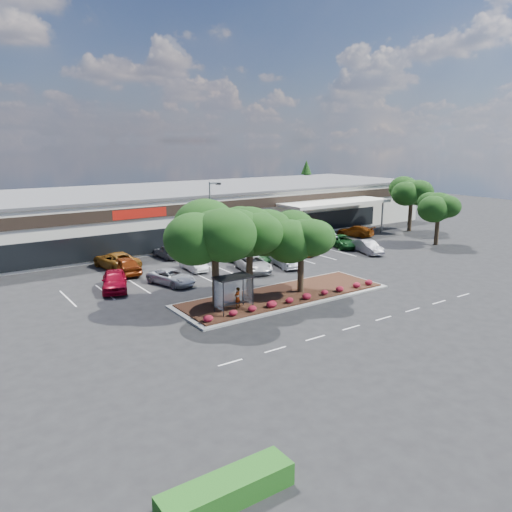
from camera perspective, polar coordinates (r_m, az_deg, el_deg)
ground at (r=38.91m, az=9.13°, el=-5.61°), size 160.00×160.00×0.00m
retail_store at (r=66.29m, az=-11.39°, el=4.82°), size 80.40×25.20×6.25m
landscape_island at (r=40.49m, az=3.17°, el=-4.52°), size 18.00×6.00×0.26m
lane_markings at (r=46.55m, az=0.14°, el=-2.31°), size 33.12×20.06×0.01m
shrub_row at (r=38.82m, az=5.07°, el=-4.74°), size 17.00×0.80×0.50m
bus_shelter at (r=36.03m, az=-2.71°, el=-3.13°), size 2.75×1.55×2.59m
island_tree_west at (r=36.59m, az=-4.69°, el=0.17°), size 7.20×7.20×7.89m
island_tree_mid at (r=39.04m, az=-0.75°, el=0.60°), size 6.60×6.60×7.32m
island_tree_east at (r=40.30m, az=5.17°, el=0.35°), size 5.80×5.80×6.50m
hedge_south_west at (r=19.20m, az=-3.34°, el=-25.18°), size 5.00×1.30×0.90m
tree_east_near at (r=63.93m, az=20.06°, el=4.08°), size 5.60×5.60×6.51m
tree_east_far at (r=72.57m, az=17.28°, el=5.71°), size 6.40×6.40×7.62m
conifer_north_east at (r=92.70m, az=5.73°, el=8.12°), size 3.96×3.96×9.00m
person_waiting at (r=36.82m, az=-2.12°, el=-4.79°), size 0.68×0.56×1.60m
light_pole at (r=48.04m, az=-5.10°, el=2.72°), size 1.43×0.50×8.58m
car_0 at (r=43.68m, az=-15.88°, el=-2.71°), size 3.54×5.37×1.70m
car_1 at (r=44.42m, az=-9.63°, el=-2.38°), size 3.52×5.20×1.32m
car_2 at (r=48.90m, az=-7.18°, el=-0.88°), size 1.49×4.04×1.32m
car_3 at (r=48.23m, az=-0.34°, el=-0.87°), size 3.58×5.74×1.48m
car_4 at (r=51.16m, az=-0.70°, el=-0.15°), size 3.50×5.19×1.32m
car_5 at (r=50.01m, az=3.30°, el=-0.32°), size 2.78×5.08×1.59m
car_6 at (r=55.59m, az=4.42°, el=0.99°), size 3.60×5.66×1.53m
car_7 at (r=57.21m, az=12.63°, el=1.03°), size 2.63×4.76×1.49m
car_8 at (r=59.89m, az=9.84°, el=1.66°), size 3.59×5.62×1.44m
car_9 at (r=51.04m, az=-15.68°, el=-0.47°), size 3.49×6.30×1.67m
car_10 at (r=48.74m, az=-14.78°, el=-1.03°), size 2.12×5.01×1.69m
car_11 at (r=54.45m, az=-10.08°, el=0.52°), size 2.04×4.35×1.44m
car_12 at (r=57.03m, az=-5.35°, el=1.23°), size 2.06×4.38×1.45m
car_13 at (r=58.25m, az=-0.56°, el=1.66°), size 2.80×5.23×1.69m
car_15 at (r=60.09m, az=1.14°, el=1.97°), size 2.23×4.86×1.61m
car_16 at (r=62.24m, az=7.80°, el=2.16°), size 1.60×4.38×1.43m
car_17 at (r=67.10m, az=11.28°, el=2.81°), size 3.62×5.33×1.43m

